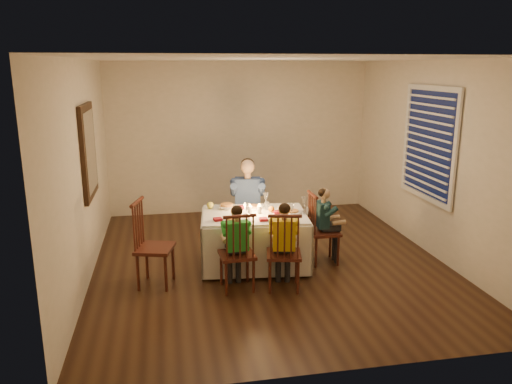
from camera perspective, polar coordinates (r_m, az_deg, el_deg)
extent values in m
plane|color=black|center=(6.67, 1.51, -7.97)|extent=(5.00, 5.00, 0.00)
cube|color=silver|center=(6.23, -19.11, 2.15)|extent=(0.02, 5.00, 2.60)
cube|color=silver|center=(7.11, 19.64, 3.52)|extent=(0.02, 5.00, 2.60)
cube|color=silver|center=(8.72, -1.89, 6.18)|extent=(4.50, 0.02, 2.60)
plane|color=white|center=(6.18, 1.67, 14.97)|extent=(5.00, 5.00, 0.00)
cube|color=silver|center=(6.34, -0.18, -2.66)|extent=(1.39, 1.06, 0.04)
cube|color=silver|center=(6.89, -0.49, -4.14)|extent=(1.34, 0.16, 0.64)
cube|color=silver|center=(6.00, 0.17, -6.99)|extent=(1.34, 0.16, 0.64)
cube|color=silver|center=(6.52, 5.64, -5.28)|extent=(0.12, 0.97, 0.64)
cube|color=silver|center=(6.43, -6.09, -5.59)|extent=(0.12, 0.97, 0.64)
cylinder|color=silver|center=(6.58, -0.31, -1.77)|extent=(0.29, 0.29, 0.02)
cylinder|color=silver|center=(6.07, -2.68, -3.15)|extent=(0.29, 0.29, 0.02)
cylinder|color=silver|center=(6.07, 2.54, -3.14)|extent=(0.29, 0.29, 0.02)
cylinder|color=silver|center=(6.38, 4.09, -2.31)|extent=(0.29, 0.29, 0.02)
cylinder|color=white|center=(6.31, -0.73, -2.07)|extent=(0.06, 0.06, 0.10)
cylinder|color=white|center=(6.32, 0.40, -2.04)|extent=(0.06, 0.06, 0.10)
sphere|color=yellow|center=(6.57, -5.25, -1.52)|extent=(0.09, 0.09, 0.09)
sphere|color=orange|center=(6.39, 1.78, -1.98)|extent=(0.08, 0.08, 0.08)
imported|color=silver|center=(6.54, -3.36, -1.73)|extent=(0.27, 0.27, 0.05)
cube|color=black|center=(6.48, -18.62, 4.44)|extent=(0.05, 0.95, 1.15)
cube|color=white|center=(6.48, -18.38, 4.45)|extent=(0.01, 0.78, 0.98)
cube|color=#0C1333|center=(7.15, 19.24, 5.24)|extent=(0.01, 1.20, 1.40)
cube|color=white|center=(7.15, 19.13, 5.24)|extent=(0.03, 1.34, 1.54)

